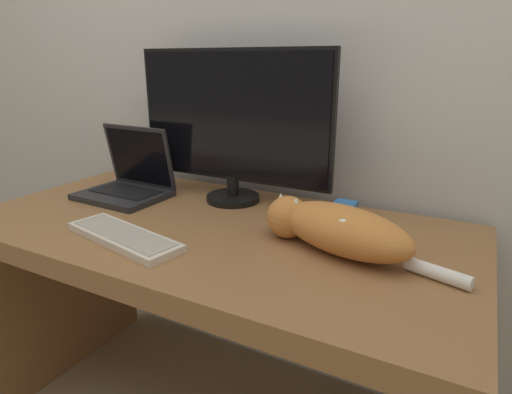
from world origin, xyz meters
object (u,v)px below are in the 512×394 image
monitor (232,123)px  external_keyboard (123,237)px  laptop (128,182)px  cat (335,227)px

monitor → external_keyboard: 0.50m
monitor → external_keyboard: (-0.08, -0.43, -0.25)m
laptop → cat: laptop is taller
monitor → cat: (0.43, -0.22, -0.20)m
monitor → cat: monitor is taller
laptop → external_keyboard: 0.41m
monitor → external_keyboard: size_ratio=1.78×
laptop → cat: 0.79m
laptop → monitor: bearing=21.6°
external_keyboard → cat: size_ratio=0.75×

